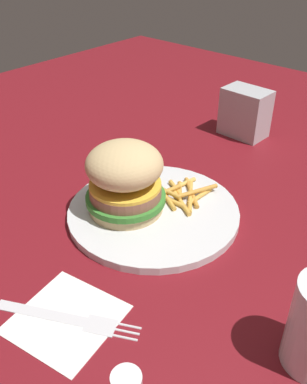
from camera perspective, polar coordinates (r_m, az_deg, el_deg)
name	(u,v)px	position (r m, az deg, el deg)	size (l,w,h in m)	color
ground_plane	(166,218)	(0.64, 1.75, -3.48)	(1.60, 1.60, 0.00)	maroon
plate	(154,212)	(0.64, 0.00, -2.68)	(0.26, 0.26, 0.01)	silver
sandwich	(125,178)	(0.61, -3.88, 1.89)	(0.12, 0.12, 0.11)	tan
fries_pile	(181,194)	(0.66, 3.72, -0.27)	(0.10, 0.10, 0.01)	gold
napkin	(66,318)	(0.51, -11.70, -16.38)	(0.11, 0.11, 0.00)	white
fork	(67,317)	(0.51, -11.56, -16.24)	(0.09, 0.16, 0.00)	silver
napkin_dispenser	(245,113)	(0.88, 12.25, 10.43)	(0.09, 0.06, 0.10)	#B7BABF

